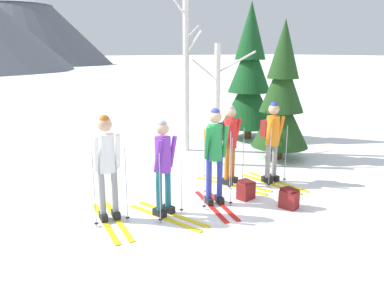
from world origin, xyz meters
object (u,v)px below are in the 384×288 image
at_px(skier_in_purple, 164,164).
at_px(birch_tree_tall, 186,59).
at_px(backpack_on_snow_beside, 246,190).
at_px(birch_tree_slender, 217,102).
at_px(skier_in_green, 214,150).
at_px(skier_in_orange, 272,137).
at_px(pine_tree_near, 249,78).
at_px(skier_in_white, 107,161).
at_px(pine_tree_mid, 282,97).
at_px(backpack_on_snow_front, 289,198).
at_px(skier_in_red, 230,140).

bearing_deg(skier_in_purple, birch_tree_tall, 53.60).
distance_m(birch_tree_tall, backpack_on_snow_beside, 4.72).
xyz_separation_m(birch_tree_tall, backpack_on_snow_beside, (-1.00, -3.91, -2.46)).
distance_m(skier_in_purple, birch_tree_slender, 3.43).
height_order(skier_in_green, skier_in_orange, skier_in_green).
bearing_deg(backpack_on_snow_beside, pine_tree_near, 49.40).
height_order(skier_in_white, skier_in_purple, skier_in_white).
xyz_separation_m(skier_in_purple, pine_tree_mid, (4.40, 1.60, 0.73)).
distance_m(skier_in_green, pine_tree_mid, 3.77).
xyz_separation_m(birch_tree_tall, backpack_on_snow_front, (-0.61, -4.68, -2.46)).
height_order(skier_in_red, pine_tree_mid, pine_tree_mid).
relative_size(skier_in_white, skier_in_orange, 1.03).
xyz_separation_m(skier_in_orange, backpack_on_snow_front, (-0.72, -1.26, -0.85)).
height_order(pine_tree_near, birch_tree_tall, birch_tree_tall).
relative_size(pine_tree_near, birch_tree_slender, 1.44).
bearing_deg(skier_in_purple, skier_in_orange, 6.01).
bearing_deg(birch_tree_slender, pine_tree_near, 35.38).
relative_size(skier_in_orange, birch_tree_slender, 0.59).
relative_size(birch_tree_slender, backpack_on_snow_front, 8.04).
bearing_deg(birch_tree_slender, birch_tree_tall, 86.67).
bearing_deg(backpack_on_snow_beside, skier_in_white, 168.50).
bearing_deg(birch_tree_slender, skier_in_purple, -141.89).
relative_size(skier_in_white, backpack_on_snow_front, 4.89).
bearing_deg(skier_in_white, skier_in_purple, -21.32).
bearing_deg(pine_tree_near, skier_in_orange, -123.68).
bearing_deg(pine_tree_near, backpack_on_snow_beside, -130.60).
xyz_separation_m(skier_in_green, backpack_on_snow_beside, (0.68, -0.14, -0.89)).
relative_size(skier_in_white, pine_tree_mid, 0.51).
height_order(skier_in_red, birch_tree_slender, birch_tree_slender).
bearing_deg(skier_in_green, skier_in_red, 38.34).
bearing_deg(skier_in_white, birch_tree_tall, 42.78).
bearing_deg(backpack_on_snow_beside, birch_tree_slender, 68.15).
distance_m(pine_tree_near, backpack_on_snow_beside, 5.74).
xyz_separation_m(skier_in_green, skier_in_orange, (1.79, 0.34, -0.04)).
bearing_deg(pine_tree_near, skier_in_purple, -143.22).
xyz_separation_m(pine_tree_near, pine_tree_mid, (-0.89, -2.35, -0.33)).
height_order(skier_in_purple, skier_in_red, skier_in_red).
bearing_deg(skier_in_purple, skier_in_red, 19.30).
bearing_deg(skier_in_orange, backpack_on_snow_beside, -156.40).
bearing_deg(skier_in_green, skier_in_purple, 177.70).
height_order(skier_in_white, birch_tree_tall, birch_tree_tall).
relative_size(skier_in_green, skier_in_orange, 1.03).
height_order(pine_tree_near, backpack_on_snow_beside, pine_tree_near).
bearing_deg(pine_tree_mid, skier_in_white, -166.74).
relative_size(skier_in_orange, pine_tree_near, 0.41).
xyz_separation_m(skier_in_white, pine_tree_near, (6.18, 3.60, 0.94)).
bearing_deg(birch_tree_tall, skier_in_green, -114.12).
height_order(skier_in_white, backpack_on_snow_beside, skier_in_white).
bearing_deg(skier_in_orange, pine_tree_near, 56.32).
bearing_deg(backpack_on_snow_front, birch_tree_tall, 82.57).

